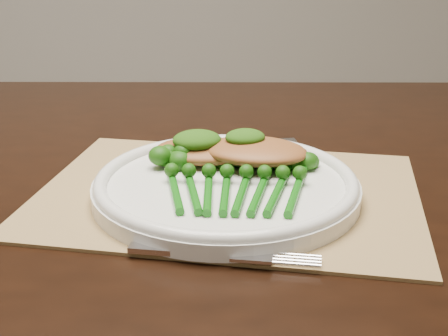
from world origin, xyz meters
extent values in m
cube|color=black|center=(0.08, -0.15, 0.73)|extent=(1.73, 1.16, 0.04)
cube|color=#9C7D4F|center=(0.18, -0.25, 0.75)|extent=(0.50, 0.43, 0.00)
cylinder|color=white|center=(0.17, -0.27, 0.76)|extent=(0.29, 0.29, 0.02)
torus|color=white|center=(0.17, -0.27, 0.77)|extent=(0.29, 0.29, 0.02)
cube|color=silver|center=(0.15, -0.10, 0.76)|extent=(0.08, 0.02, 0.01)
cube|color=silver|center=(0.24, -0.10, 0.76)|extent=(0.12, 0.02, 0.00)
cube|color=silver|center=(0.11, -0.39, 0.76)|extent=(0.10, 0.04, 0.01)
ellipsoid|color=#995A2C|center=(0.16, -0.19, 0.78)|extent=(0.13, 0.11, 0.02)
ellipsoid|color=#995A2C|center=(0.22, -0.22, 0.79)|extent=(0.15, 0.13, 0.02)
ellipsoid|color=#173F09|center=(0.15, -0.20, 0.80)|extent=(0.06, 0.05, 0.02)
ellipsoid|color=#173F09|center=(0.21, -0.21, 0.80)|extent=(0.05, 0.04, 0.02)
camera|label=1|loc=(0.07, -0.89, 1.03)|focal=50.00mm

